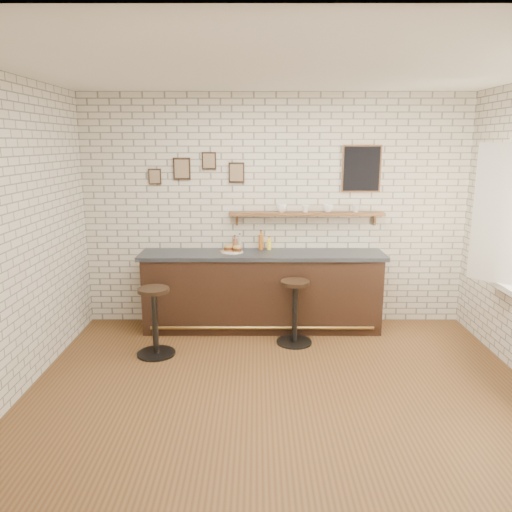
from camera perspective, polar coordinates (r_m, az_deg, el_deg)
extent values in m
plane|color=brown|center=(5.08, 2.90, -15.08)|extent=(5.00, 5.00, 0.00)
cube|color=black|center=(6.47, 0.69, -4.22)|extent=(3.00, 0.58, 0.96)
cube|color=#2D333A|center=(6.34, 0.70, 0.15)|extent=(3.10, 0.62, 0.05)
cylinder|color=olive|center=(6.28, 0.71, -8.21)|extent=(2.79, 0.04, 0.04)
cylinder|color=white|center=(6.37, -2.75, 0.49)|extent=(0.28, 0.28, 0.01)
cylinder|color=#D99B4C|center=(6.38, -2.22, 0.59)|extent=(0.05, 0.05, 0.00)
cylinder|color=#D99B4C|center=(6.35, -2.58, 0.52)|extent=(0.05, 0.05, 0.00)
cylinder|color=#D99B4C|center=(6.44, -3.63, 0.68)|extent=(0.06, 0.06, 0.00)
cylinder|color=#D99B4C|center=(6.41, -2.49, 0.63)|extent=(0.06, 0.06, 0.00)
cylinder|color=#D99B4C|center=(6.34, -3.81, 0.47)|extent=(0.06, 0.06, 0.00)
cylinder|color=#D99B4C|center=(6.37, -2.26, 0.56)|extent=(0.04, 0.04, 0.00)
cylinder|color=#D99B4C|center=(6.32, -2.88, 0.45)|extent=(0.05, 0.05, 0.00)
cylinder|color=#D99B4C|center=(6.31, -3.77, 0.42)|extent=(0.04, 0.04, 0.00)
cylinder|color=#D99B4C|center=(6.39, -4.03, 0.58)|extent=(0.05, 0.05, 0.00)
cylinder|color=#D99B4C|center=(6.33, -2.35, 0.48)|extent=(0.06, 0.06, 0.00)
cylinder|color=#D99B4C|center=(6.39, -3.74, 0.59)|extent=(0.04, 0.04, 0.00)
cylinder|color=#D99B4C|center=(6.36, -2.51, 0.54)|extent=(0.05, 0.05, 0.00)
cylinder|color=brown|center=(6.52, -2.44, 1.38)|extent=(0.06, 0.06, 0.15)
cylinder|color=brown|center=(6.50, -2.44, 2.15)|extent=(0.02, 0.02, 0.03)
cylinder|color=black|center=(6.50, -2.45, 2.34)|extent=(0.02, 0.02, 0.01)
cylinder|color=beige|center=(6.51, -1.86, 1.46)|extent=(0.05, 0.05, 0.16)
cylinder|color=beige|center=(6.49, -1.87, 2.33)|extent=(0.02, 0.02, 0.04)
cylinder|color=black|center=(6.49, -1.87, 2.54)|extent=(0.02, 0.02, 0.01)
cylinder|color=#AA581B|center=(6.51, 0.57, 1.61)|extent=(0.06, 0.06, 0.20)
cylinder|color=#AA581B|center=(6.48, 0.57, 2.68)|extent=(0.02, 0.02, 0.05)
cylinder|color=black|center=(6.48, 0.58, 2.93)|extent=(0.03, 0.03, 0.01)
cylinder|color=yellow|center=(6.51, 1.51, 1.34)|extent=(0.05, 0.05, 0.14)
cylinder|color=yellow|center=(6.50, 1.51, 2.05)|extent=(0.02, 0.02, 0.03)
cylinder|color=maroon|center=(6.50, 1.51, 2.22)|extent=(0.03, 0.03, 0.01)
cylinder|color=black|center=(5.95, -11.32, -10.85)|extent=(0.44, 0.44, 0.02)
cylinder|color=black|center=(5.81, -11.48, -7.47)|extent=(0.07, 0.07, 0.73)
cylinder|color=black|center=(5.69, -11.65, -3.83)|extent=(0.36, 0.36, 0.04)
cylinder|color=black|center=(6.17, 4.38, -9.76)|extent=(0.43, 0.43, 0.02)
cylinder|color=black|center=(6.04, 4.44, -6.52)|extent=(0.07, 0.07, 0.72)
cylinder|color=black|center=(5.92, 4.50, -3.05)|extent=(0.35, 0.35, 0.04)
cube|color=brown|center=(6.48, 5.78, 4.82)|extent=(2.00, 0.18, 0.04)
cube|color=brown|center=(6.53, -2.20, 4.23)|extent=(0.03, 0.04, 0.16)
cube|color=brown|center=(6.71, 13.40, 4.11)|extent=(0.03, 0.04, 0.16)
imported|color=white|center=(6.44, 2.94, 5.48)|extent=(0.19, 0.19, 0.11)
imported|color=white|center=(6.47, 5.68, 5.40)|extent=(0.12, 0.12, 0.09)
imported|color=white|center=(6.50, 8.22, 5.42)|extent=(0.16, 0.16, 0.10)
imported|color=white|center=(6.56, 11.34, 5.30)|extent=(0.13, 0.13, 0.09)
cube|color=black|center=(6.54, -8.47, 9.84)|extent=(0.22, 0.02, 0.28)
cube|color=black|center=(6.50, -5.39, 10.78)|extent=(0.18, 0.02, 0.22)
cube|color=black|center=(6.48, -2.24, 9.49)|extent=(0.20, 0.02, 0.26)
cube|color=black|center=(6.61, -11.48, 8.88)|extent=(0.16, 0.02, 0.20)
cube|color=black|center=(6.61, 11.96, 9.73)|extent=(0.46, 0.02, 0.56)
cube|color=white|center=(6.07, 26.69, 4.60)|extent=(0.05, 0.06, 1.50)
cube|color=white|center=(5.74, 26.66, 4.20)|extent=(0.40, 0.46, 1.46)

